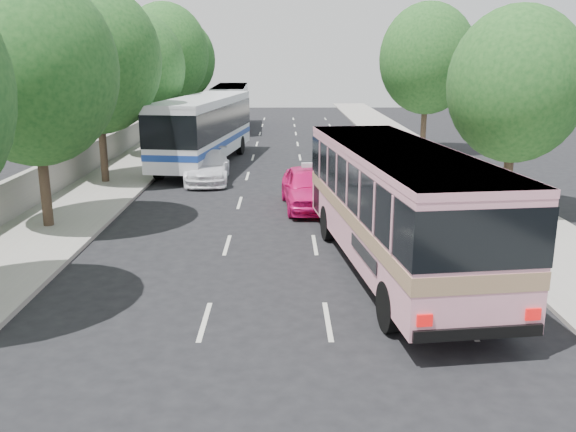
{
  "coord_description": "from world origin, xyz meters",
  "views": [
    {
      "loc": [
        -0.05,
        -15.22,
        6.04
      ],
      "look_at": [
        0.09,
        1.67,
        1.6
      ],
      "focal_mm": 38.0,
      "sensor_mm": 36.0,
      "label": 1
    }
  ],
  "objects_px": {
    "pink_bus": "(396,196)",
    "white_pickup": "(208,167)",
    "pink_taxi": "(308,188)",
    "tour_coach_front": "(204,125)",
    "tour_coach_rear": "(231,103)"
  },
  "relations": [
    {
      "from": "pink_bus",
      "to": "tour_coach_front",
      "type": "distance_m",
      "value": 19.56
    },
    {
      "from": "pink_taxi",
      "to": "white_pickup",
      "type": "distance_m",
      "value": 7.29
    },
    {
      "from": "tour_coach_rear",
      "to": "pink_taxi",
      "type": "bearing_deg",
      "value": -80.86
    },
    {
      "from": "white_pickup",
      "to": "tour_coach_front",
      "type": "relative_size",
      "value": 0.39
    },
    {
      "from": "pink_taxi",
      "to": "tour_coach_rear",
      "type": "bearing_deg",
      "value": 96.54
    },
    {
      "from": "pink_bus",
      "to": "white_pickup",
      "type": "height_order",
      "value": "pink_bus"
    },
    {
      "from": "white_pickup",
      "to": "tour_coach_front",
      "type": "height_order",
      "value": "tour_coach_front"
    },
    {
      "from": "tour_coach_front",
      "to": "tour_coach_rear",
      "type": "bearing_deg",
      "value": 97.87
    },
    {
      "from": "pink_taxi",
      "to": "white_pickup",
      "type": "relative_size",
      "value": 0.98
    },
    {
      "from": "white_pickup",
      "to": "tour_coach_front",
      "type": "bearing_deg",
      "value": 95.63
    },
    {
      "from": "pink_bus",
      "to": "tour_coach_front",
      "type": "xyz_separation_m",
      "value": [
        -7.63,
        18.01,
        0.07
      ]
    },
    {
      "from": "pink_bus",
      "to": "white_pickup",
      "type": "xyz_separation_m",
      "value": [
        -6.91,
        13.24,
        -1.5
      ]
    },
    {
      "from": "pink_taxi",
      "to": "tour_coach_rear",
      "type": "xyz_separation_m",
      "value": [
        -5.48,
        28.5,
        1.35
      ]
    },
    {
      "from": "tour_coach_front",
      "to": "tour_coach_rear",
      "type": "distance_m",
      "value": 18.22
    },
    {
      "from": "pink_taxi",
      "to": "tour_coach_rear",
      "type": "height_order",
      "value": "tour_coach_rear"
    }
  ]
}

